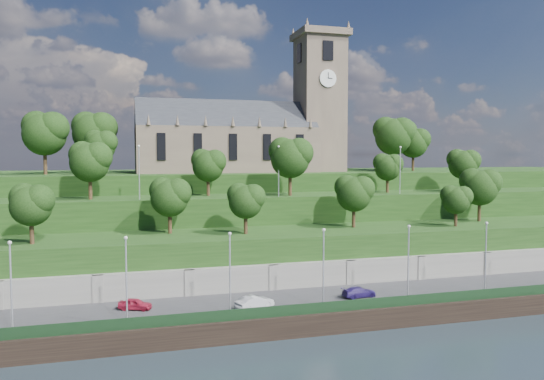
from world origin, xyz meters
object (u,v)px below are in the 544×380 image
object	(u,v)px
car_left	(135,304)
car_right	(359,292)
church	(252,131)
car_middle	(254,302)

from	to	relation	value
car_left	car_right	world-z (taller)	car_left
car_left	car_right	size ratio (longest dim) A/B	0.87
car_right	church	bearing A→B (deg)	-2.86
car_right	car_left	bearing A→B (deg)	79.01
car_left	car_middle	size ratio (longest dim) A/B	0.83
church	car_left	distance (m)	48.76
church	car_left	world-z (taller)	church
car_left	car_middle	xyz separation A→B (m)	(12.09, -3.10, 0.10)
church	car_right	world-z (taller)	church
car_right	car_middle	bearing A→B (deg)	88.94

